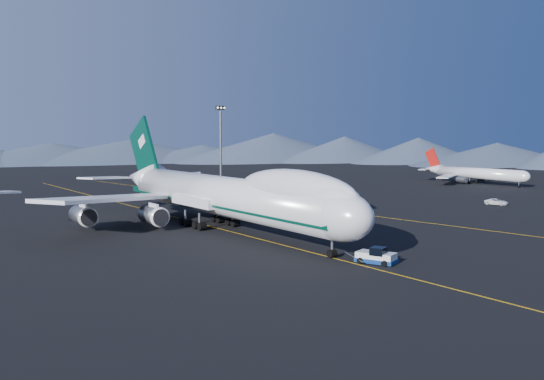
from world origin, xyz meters
TOP-DOWN VIEW (x-y plane):
  - ground at (0.00, 0.00)m, footprint 500.00×500.00m
  - taxiway_line_main at (0.00, 0.00)m, footprint 0.25×220.00m
  - taxiway_line_side at (30.00, 10.00)m, footprint 28.08×198.09m
  - boeing_747 at (0.00, 0.03)m, footprint 59.62×72.43m
  - pushback_tug at (2.30, -32.12)m, footprint 4.09×5.45m
  - second_jet at (107.35, 30.36)m, footprint 33.44×37.78m
  - service_van at (66.30, -5.42)m, footprint 3.51×5.34m
  - floodlight_mast at (35.00, 60.50)m, footprint 2.85×2.14m

SIDE VIEW (x-z plane):
  - ground at x=0.00m, z-range 0.00..0.00m
  - taxiway_line_main at x=0.00m, z-range 0.01..0.01m
  - taxiway_line_side at x=30.00m, z-range 0.01..0.01m
  - pushback_tug at x=2.30m, z-range -0.39..1.73m
  - service_van at x=66.30m, z-range 0.00..1.36m
  - second_jet at x=107.35m, z-range -2.12..8.63m
  - boeing_747 at x=0.00m, z-range -3.87..15.50m
  - floodlight_mast at x=35.00m, z-range 0.15..23.24m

